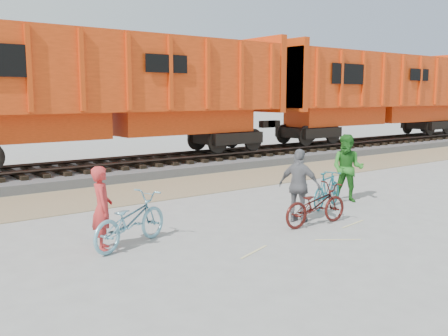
{
  "coord_description": "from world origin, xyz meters",
  "views": [
    {
      "loc": [
        -6.61,
        -7.36,
        2.78
      ],
      "look_at": [
        0.05,
        1.5,
        1.16
      ],
      "focal_mm": 40.0,
      "sensor_mm": 36.0,
      "label": 1
    }
  ],
  "objects_px": {
    "bicycle_teal": "(327,190)",
    "person_woman": "(299,186)",
    "hopper_car_center": "(109,89)",
    "person_man": "(347,168)",
    "bicycle_maroon": "(316,205)",
    "bicycle_blue": "(130,220)",
    "person_solo": "(102,208)",
    "hopper_car_right": "(376,91)"
  },
  "relations": [
    {
      "from": "hopper_car_center",
      "to": "person_solo",
      "type": "height_order",
      "value": "hopper_car_center"
    },
    {
      "from": "hopper_car_center",
      "to": "bicycle_blue",
      "type": "relative_size",
      "value": 7.51
    },
    {
      "from": "hopper_car_right",
      "to": "person_woman",
      "type": "bearing_deg",
      "value": -148.9
    },
    {
      "from": "bicycle_teal",
      "to": "person_woman",
      "type": "relative_size",
      "value": 0.94
    },
    {
      "from": "hopper_car_center",
      "to": "bicycle_blue",
      "type": "height_order",
      "value": "hopper_car_center"
    },
    {
      "from": "person_solo",
      "to": "bicycle_maroon",
      "type": "bearing_deg",
      "value": -85.29
    },
    {
      "from": "hopper_car_right",
      "to": "person_woman",
      "type": "relative_size",
      "value": 8.6
    },
    {
      "from": "hopper_car_center",
      "to": "person_solo",
      "type": "bearing_deg",
      "value": -115.27
    },
    {
      "from": "bicycle_maroon",
      "to": "person_man",
      "type": "bearing_deg",
      "value": -61.97
    },
    {
      "from": "hopper_car_center",
      "to": "person_woman",
      "type": "xyz_separation_m",
      "value": [
        0.49,
        -8.75,
        -2.19
      ]
    },
    {
      "from": "hopper_car_right",
      "to": "bicycle_blue",
      "type": "relative_size",
      "value": 7.51
    },
    {
      "from": "hopper_car_center",
      "to": "person_man",
      "type": "relative_size",
      "value": 7.88
    },
    {
      "from": "person_woman",
      "to": "person_solo",
      "type": "bearing_deg",
      "value": 58.29
    },
    {
      "from": "bicycle_blue",
      "to": "person_solo",
      "type": "bearing_deg",
      "value": 57.01
    },
    {
      "from": "bicycle_teal",
      "to": "person_solo",
      "type": "xyz_separation_m",
      "value": [
        -5.86,
        0.13,
        0.31
      ]
    },
    {
      "from": "hopper_car_center",
      "to": "person_man",
      "type": "bearing_deg",
      "value": -68.89
    },
    {
      "from": "bicycle_teal",
      "to": "bicycle_maroon",
      "type": "xyz_separation_m",
      "value": [
        -1.49,
        -1.0,
        -0.01
      ]
    },
    {
      "from": "hopper_car_right",
      "to": "person_solo",
      "type": "height_order",
      "value": "hopper_car_right"
    },
    {
      "from": "hopper_car_right",
      "to": "bicycle_maroon",
      "type": "relative_size",
      "value": 8.19
    },
    {
      "from": "person_man",
      "to": "bicycle_maroon",
      "type": "bearing_deg",
      "value": -90.61
    },
    {
      "from": "hopper_car_center",
      "to": "hopper_car_right",
      "type": "distance_m",
      "value": 15.0
    },
    {
      "from": "bicycle_blue",
      "to": "person_woman",
      "type": "height_order",
      "value": "person_woman"
    },
    {
      "from": "hopper_car_right",
      "to": "bicycle_teal",
      "type": "distance_m",
      "value": 15.5
    },
    {
      "from": "hopper_car_right",
      "to": "bicycle_blue",
      "type": "height_order",
      "value": "hopper_car_right"
    },
    {
      "from": "hopper_car_right",
      "to": "bicycle_teal",
      "type": "bearing_deg",
      "value": -147.75
    },
    {
      "from": "person_solo",
      "to": "person_man",
      "type": "relative_size",
      "value": 0.86
    },
    {
      "from": "hopper_car_right",
      "to": "bicycle_maroon",
      "type": "distance_m",
      "value": 17.27
    },
    {
      "from": "person_solo",
      "to": "person_man",
      "type": "height_order",
      "value": "person_man"
    },
    {
      "from": "hopper_car_right",
      "to": "person_man",
      "type": "bearing_deg",
      "value": -146.29
    },
    {
      "from": "hopper_car_center",
      "to": "person_man",
      "type": "distance_m",
      "value": 8.79
    },
    {
      "from": "hopper_car_center",
      "to": "bicycle_maroon",
      "type": "xyz_separation_m",
      "value": [
        0.59,
        -9.15,
        -2.56
      ]
    },
    {
      "from": "bicycle_maroon",
      "to": "person_solo",
      "type": "relative_size",
      "value": 1.11
    },
    {
      "from": "bicycle_teal",
      "to": "person_solo",
      "type": "relative_size",
      "value": 0.99
    },
    {
      "from": "hopper_car_right",
      "to": "person_solo",
      "type": "relative_size",
      "value": 9.12
    },
    {
      "from": "bicycle_maroon",
      "to": "hopper_car_center",
      "type": "bearing_deg",
      "value": 6.01
    },
    {
      "from": "bicycle_teal",
      "to": "bicycle_blue",
      "type": "bearing_deg",
      "value": 71.62
    },
    {
      "from": "hopper_car_center",
      "to": "person_woman",
      "type": "relative_size",
      "value": 8.6
    },
    {
      "from": "hopper_car_right",
      "to": "person_man",
      "type": "xyz_separation_m",
      "value": [
        -11.93,
        -7.96,
        -2.12
      ]
    },
    {
      "from": "person_woman",
      "to": "bicycle_blue",
      "type": "bearing_deg",
      "value": 58.52
    },
    {
      "from": "bicycle_maroon",
      "to": "person_solo",
      "type": "height_order",
      "value": "person_solo"
    },
    {
      "from": "person_solo",
      "to": "hopper_car_center",
      "type": "bearing_deg",
      "value": -6.18
    },
    {
      "from": "hopper_car_center",
      "to": "bicycle_teal",
      "type": "distance_m",
      "value": 8.79
    }
  ]
}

